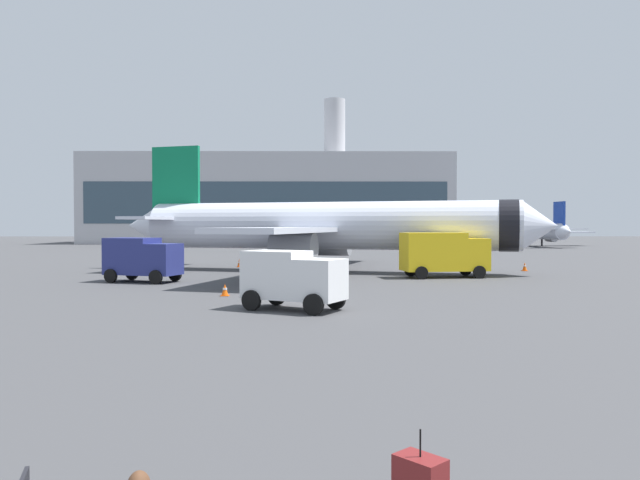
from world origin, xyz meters
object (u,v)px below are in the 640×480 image
cargo_van (293,277)px  safety_cone_far (225,290)px  safety_cone_near (239,263)px  airplane_taxiing (529,231)px  airplane_at_gate (324,226)px  service_truck (142,258)px  fuel_truck (443,253)px  safety_cone_mid (129,267)px  safety_cone_outer (525,267)px

cargo_van → safety_cone_far: 6.63m
safety_cone_near → safety_cone_far: safety_cone_near is taller
airplane_taxiing → airplane_at_gate: bearing=-121.9°
cargo_van → safety_cone_far: bearing=125.2°
airplane_taxiing → service_truck: bearing=-125.6°
airplane_taxiing → safety_cone_near: airplane_taxiing is taller
service_truck → fuel_truck: bearing=9.2°
safety_cone_near → safety_cone_mid: (-8.21, -5.20, -0.04)m
airplane_at_gate → safety_cone_mid: size_ratio=53.16×
airplane_taxiing → safety_cone_near: bearing=-129.3°
safety_cone_mid → safety_cone_outer: safety_cone_outer is taller
cargo_van → airplane_taxiing: bearing=64.6°
service_truck → safety_cone_far: bearing=-50.6°
safety_cone_far → airplane_taxiing: bearing=60.9°
fuel_truck → safety_cone_far: (-13.89, -11.35, -1.45)m
airplane_at_gate → airplane_taxiing: (37.51, 60.23, -1.02)m
safety_cone_far → service_truck: bearing=129.4°
safety_cone_far → safety_cone_near: bearing=95.2°
airplane_at_gate → cargo_van: bearing=-94.3°
fuel_truck → safety_cone_mid: bearing=166.4°
cargo_van → safety_cone_outer: size_ratio=6.66×
airplane_at_gate → safety_cone_near: airplane_at_gate is taller
service_truck → cargo_van: (10.37, -13.38, -0.16)m
airplane_at_gate → safety_cone_far: (-5.45, -17.12, -3.34)m
service_truck → cargo_van: size_ratio=1.09×
airplane_at_gate → safety_cone_outer: 16.71m
service_truck → airplane_taxiing: bearing=54.4°
safety_cone_outer → safety_cone_mid: bearing=-179.3°
service_truck → safety_cone_mid: (-3.62, 9.14, -1.28)m
fuel_truck → cargo_van: bearing=-121.2°
safety_cone_near → safety_cone_far: 22.46m
airplane_at_gate → cargo_van: size_ratio=7.28×
fuel_truck → safety_cone_outer: bearing=38.0°
cargo_van → safety_cone_outer: bearing=51.7°
service_truck → safety_cone_near: size_ratio=7.10×
safety_cone_near → cargo_van: bearing=-78.2°
airplane_taxiing → safety_cone_mid: (-53.19, -60.17, -2.31)m
cargo_van → safety_cone_mid: bearing=121.9°
safety_cone_far → safety_cone_outer: 28.02m
safety_cone_mid → cargo_van: bearing=-58.1°
safety_cone_far → cargo_van: bearing=-54.8°
fuel_truck → safety_cone_far: size_ratio=9.63×
fuel_truck → safety_cone_outer: 10.18m
safety_cone_mid → safety_cone_far: safety_cone_mid is taller
airplane_taxiing → safety_cone_near: 71.07m
service_truck → safety_cone_outer: service_truck is taller
airplane_at_gate → safety_cone_outer: (16.37, 0.44, -3.30)m
airplane_at_gate → cargo_van: airplane_at_gate is taller
airplane_taxiing → safety_cone_near: (-44.98, -54.98, -2.27)m
safety_cone_far → airplane_at_gate: bearing=72.3°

